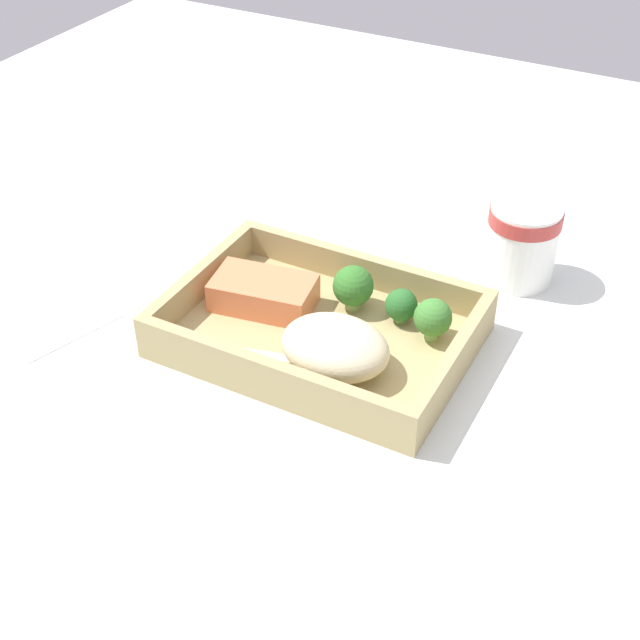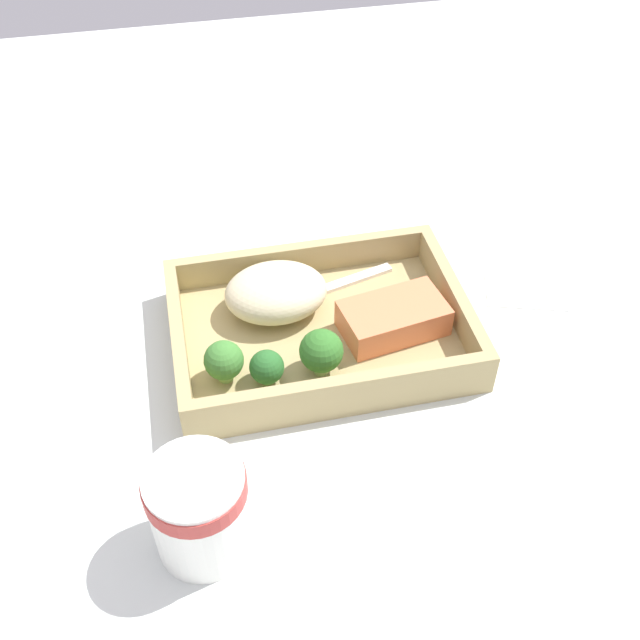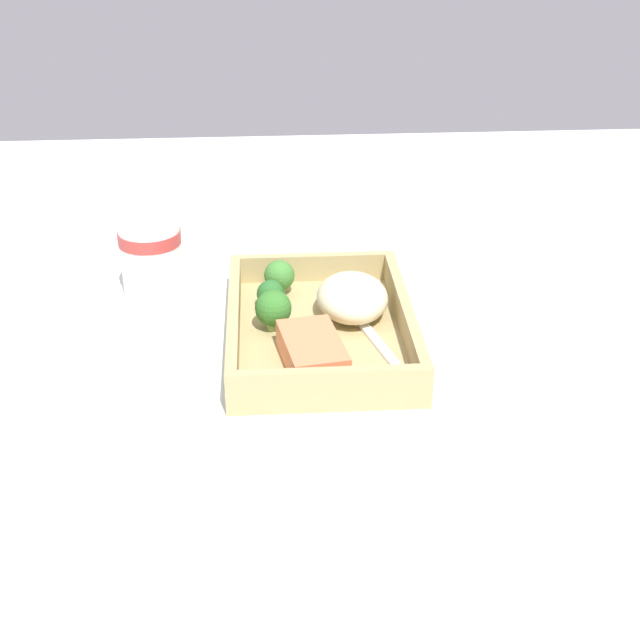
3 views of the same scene
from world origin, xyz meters
TOP-DOWN VIEW (x-y plane):
  - ground_plane at (0.00, 0.00)cm, footprint 160.00×160.00cm
  - takeout_tray at (0.00, 0.00)cm, footprint 28.50×20.23cm
  - tray_rim at (0.00, 0.00)cm, footprint 28.50×20.23cm
  - salmon_fillet at (-7.03, 1.27)cm, footprint 10.84×7.33cm
  - mashed_potatoes at (3.62, -3.94)cm, footprint 10.26×8.15cm
  - broccoli_floret_1 at (9.83, 4.21)cm, footprint 3.67×3.67cm
  - broccoli_floret_2 at (0.99, 5.12)cm, footprint 4.09×4.09cm
  - broccoli_floret_3 at (6.11, 5.36)cm, footprint 3.21×3.21cm
  - fork at (-0.66, -5.36)cm, footprint 15.69×5.69cm
  - paper_cup at (13.48, 19.65)cm, footprint 7.57×7.57cm
  - receipt_slip at (-24.47, -7.16)cm, footprint 12.71×17.51cm

SIDE VIEW (x-z plane):
  - ground_plane at x=0.00cm, z-range -2.00..0.00cm
  - receipt_slip at x=-24.47cm, z-range 0.00..0.24cm
  - takeout_tray at x=0.00cm, z-range 0.00..1.20cm
  - fork at x=-0.66cm, z-range 1.20..1.64cm
  - salmon_fillet at x=-7.03cm, z-range 1.20..4.27cm
  - tray_rim at x=0.00cm, z-range 1.20..4.55cm
  - broccoli_floret_3 at x=6.11cm, z-range 1.29..4.80cm
  - mashed_potatoes at x=3.62cm, z-range 1.20..5.90cm
  - broccoli_floret_1 at x=9.83cm, z-range 1.42..5.71cm
  - broccoli_floret_2 at x=0.99cm, z-range 1.40..6.09cm
  - paper_cup at x=13.48cm, z-range 0.51..9.26cm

